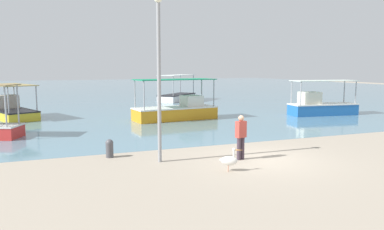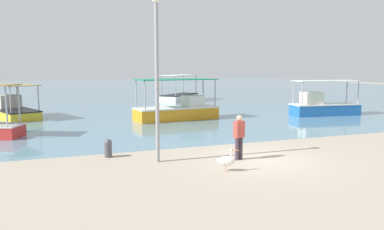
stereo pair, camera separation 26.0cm
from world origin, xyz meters
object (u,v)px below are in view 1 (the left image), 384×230
Objects in this scene: fishing_boat_near_right at (177,110)px; pelican at (229,160)px; fishing_boat_near_left at (321,106)px; lamp_post at (159,71)px; fishing_boat_far_right at (11,110)px; fisherman_standing at (241,136)px; mooring_bollard at (109,148)px; fishing_boat_center at (177,96)px.

pelican is (-2.34, -12.50, -0.27)m from fishing_boat_near_right.
fishing_boat_near_left is 0.86× the size of lamp_post.
fishing_boat_near_right reaches higher than fishing_boat_far_right.
lamp_post is 3.91m from fisherman_standing.
mooring_bollard is at bearing -71.44° from fishing_boat_far_right.
fishing_boat_near_right reaches higher than fishing_boat_center.
fishing_boat_near_right reaches higher than fisherman_standing.
fishing_boat_near_right is at bearing 79.39° from pelican.
fishing_boat_near_right is at bearing -23.26° from fishing_boat_far_right.
fishing_boat_center is (-6.17, 14.54, -0.14)m from fishing_boat_near_left.
mooring_bollard is (4.56, -13.57, -0.20)m from fishing_boat_far_right.
fishing_boat_far_right is at bearing 108.56° from mooring_bollard.
fishing_boat_far_right is 18.14m from fisherman_standing.
fishing_boat_near_right reaches higher than fishing_boat_near_left.
lamp_post is at bearing 165.84° from fisherman_standing.
mooring_bollard is (-16.37, -7.57, -0.29)m from fishing_boat_near_left.
fishing_boat_center is 17.05m from fishing_boat_far_right.
fishing_boat_far_right is 0.86× the size of lamp_post.
lamp_post is (-4.18, -10.46, 2.71)m from fishing_boat_near_right.
mooring_bollard is at bearing -122.53° from fishing_boat_near_right.
fishing_boat_near_left is at bearing 24.82° from mooring_bollard.
fisherman_standing is at bearing -14.16° from lamp_post.
fisherman_standing is at bearing -140.63° from fishing_boat_near_left.
lamp_post is (-8.57, -23.46, 2.82)m from fishing_boat_center.
lamp_post reaches higher than fishing_boat_near_left.
lamp_post is at bearing -67.48° from fishing_boat_far_right.
lamp_post is at bearing -39.63° from mooring_bollard.
fisherman_standing reaches higher than mooring_bollard.
mooring_bollard is at bearing 135.67° from pelican.
pelican is at bearing -130.91° from fisherman_standing.
mooring_bollard is at bearing 140.37° from lamp_post.
fisherman_standing is (2.96, -0.75, -2.45)m from lamp_post.
fishing_boat_far_right is (-20.93, 6.00, -0.09)m from fishing_boat_near_left.
lamp_post is at bearing -110.07° from fishing_boat_center.
fishing_boat_center reaches higher than fisherman_standing.
fishing_boat_far_right is 16.39m from lamp_post.
lamp_post reaches higher than fishing_boat_near_right.
fisherman_standing is at bearing -96.22° from fishing_boat_near_right.
pelican is at bearing -139.65° from fishing_boat_near_left.
fishing_boat_near_left reaches higher than fishing_boat_far_right.
fishing_boat_near_left is at bearing 39.37° from fisherman_standing.
lamp_post is at bearing 132.04° from pelican.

